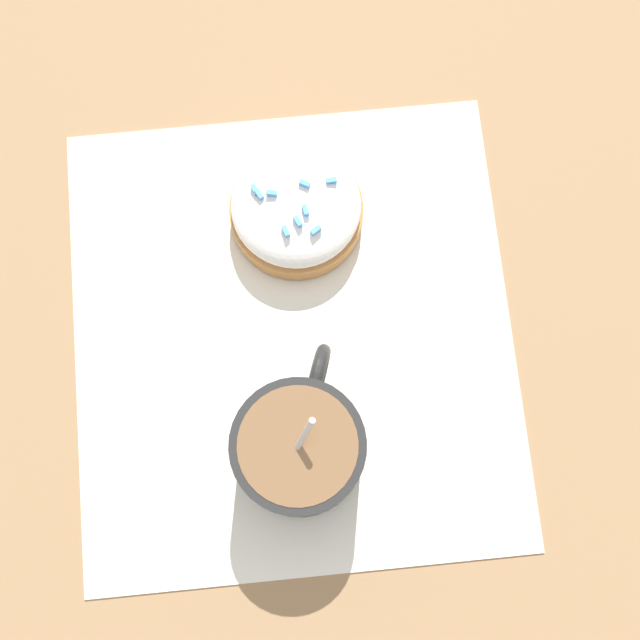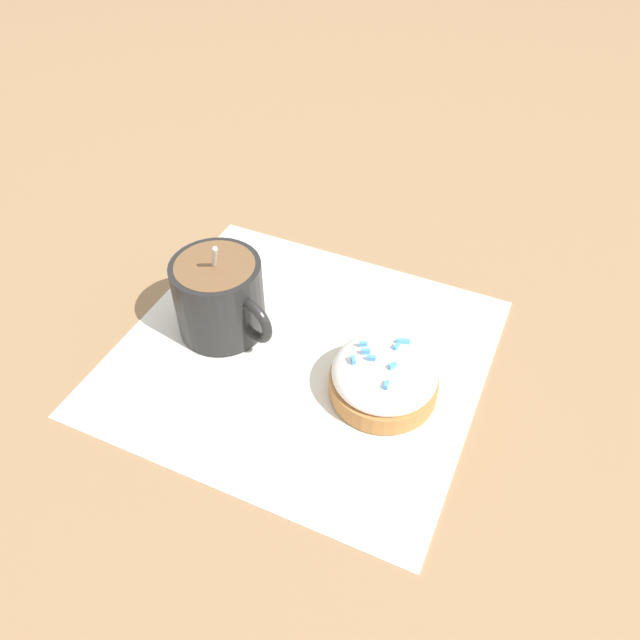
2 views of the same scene
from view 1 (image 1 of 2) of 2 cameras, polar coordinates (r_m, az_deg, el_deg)
name	(u,v)px [view 1 (image 1 of 2)]	position (r m, az deg, el deg)	size (l,w,h in m)	color
ground_plane	(293,335)	(0.61, -1.73, -0.95)	(3.00, 3.00, 0.00)	#93704C
paper_napkin	(293,334)	(0.61, -1.73, -0.92)	(0.33, 0.31, 0.00)	white
coffee_cup	(300,448)	(0.56, -1.28, -8.17)	(0.11, 0.08, 0.10)	black
frosted_pastry	(296,208)	(0.62, -1.53, 7.15)	(0.09, 0.09, 0.05)	#B2753D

